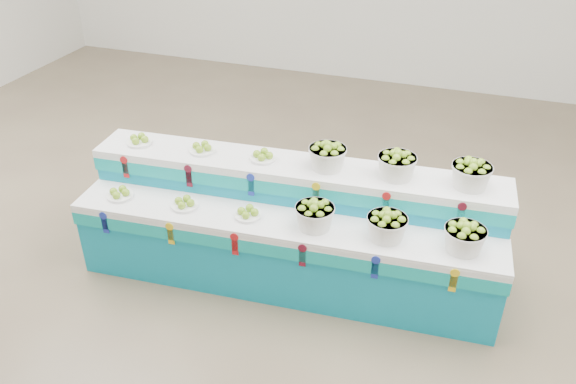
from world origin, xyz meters
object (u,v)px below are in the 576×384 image
Objects in this scene: plate_upper_mid at (202,147)px; basket_upper_right at (471,174)px; display_stand at (288,227)px; basket_lower_left at (315,215)px.

plate_upper_mid is 0.73× the size of basket_upper_right.
display_stand is 0.48m from basket_lower_left.
display_stand is 11.42× the size of basket_upper_right.
basket_upper_right is (2.27, 0.16, 0.07)m from plate_upper_mid.
plate_upper_mid is (-1.15, 0.37, 0.23)m from basket_lower_left.
display_stand is at bearing -10.78° from plate_upper_mid.
display_stand is 1.04m from plate_upper_mid.
plate_upper_mid is 2.28m from basket_upper_right.
display_stand is at bearing 145.43° from basket_lower_left.
basket_upper_right is (1.12, 0.53, 0.30)m from basket_lower_left.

